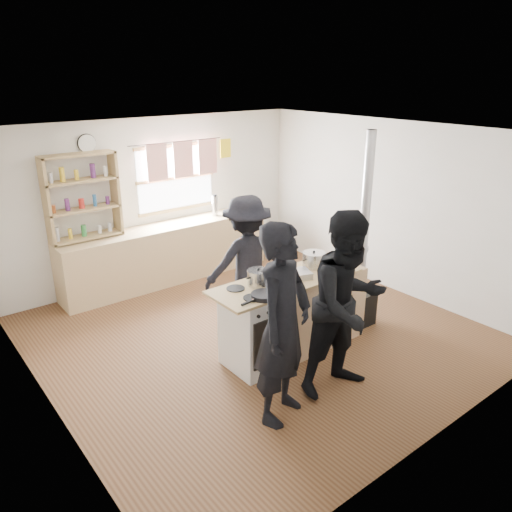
% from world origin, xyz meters
% --- Properties ---
extents(ground, '(5.00, 5.00, 0.01)m').
position_xyz_m(ground, '(0.00, 0.00, -0.01)').
color(ground, brown).
rests_on(ground, ground).
extents(back_counter, '(3.40, 0.55, 0.90)m').
position_xyz_m(back_counter, '(0.00, 2.22, 0.45)').
color(back_counter, tan).
rests_on(back_counter, ground).
extents(shelving_unit, '(1.00, 0.28, 1.20)m').
position_xyz_m(shelving_unit, '(-1.20, 2.34, 1.51)').
color(shelving_unit, tan).
rests_on(shelving_unit, back_counter).
extents(thermos, '(0.10, 0.10, 0.33)m').
position_xyz_m(thermos, '(0.89, 2.22, 1.07)').
color(thermos, silver).
rests_on(thermos, back_counter).
extents(cooking_island, '(1.97, 0.64, 0.93)m').
position_xyz_m(cooking_island, '(0.14, -0.55, 0.47)').
color(cooking_island, white).
rests_on(cooking_island, ground).
extents(skillet_greens, '(0.30, 0.30, 0.05)m').
position_xyz_m(skillet_greens, '(-0.50, -0.76, 0.96)').
color(skillet_greens, black).
rests_on(skillet_greens, cooking_island).
extents(roast_tray, '(0.44, 0.37, 0.07)m').
position_xyz_m(roast_tray, '(0.10, -0.56, 0.97)').
color(roast_tray, silver).
rests_on(roast_tray, cooking_island).
extents(stockpot_stove, '(0.24, 0.24, 0.20)m').
position_xyz_m(stockpot_stove, '(-0.34, -0.47, 1.02)').
color(stockpot_stove, '#B7B7BA').
rests_on(stockpot_stove, cooking_island).
extents(stockpot_counter, '(0.27, 0.27, 0.21)m').
position_xyz_m(stockpot_counter, '(0.51, -0.46, 1.02)').
color(stockpot_counter, silver).
rests_on(stockpot_counter, cooking_island).
extents(bread_board, '(0.33, 0.29, 0.12)m').
position_xyz_m(bread_board, '(0.89, -0.55, 0.98)').
color(bread_board, tan).
rests_on(bread_board, cooking_island).
extents(flue_heater, '(0.35, 0.35, 2.50)m').
position_xyz_m(flue_heater, '(1.23, -0.60, 0.66)').
color(flue_heater, black).
rests_on(flue_heater, ground).
extents(person_near_left, '(0.83, 0.70, 1.94)m').
position_xyz_m(person_near_left, '(-0.78, -1.38, 0.97)').
color(person_near_left, black).
rests_on(person_near_left, ground).
extents(person_near_right, '(1.01, 0.83, 1.92)m').
position_xyz_m(person_near_right, '(0.01, -1.45, 0.96)').
color(person_near_right, black).
rests_on(person_near_right, ground).
extents(person_far, '(1.23, 0.88, 1.71)m').
position_xyz_m(person_far, '(0.10, 0.32, 0.86)').
color(person_far, black).
rests_on(person_far, ground).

